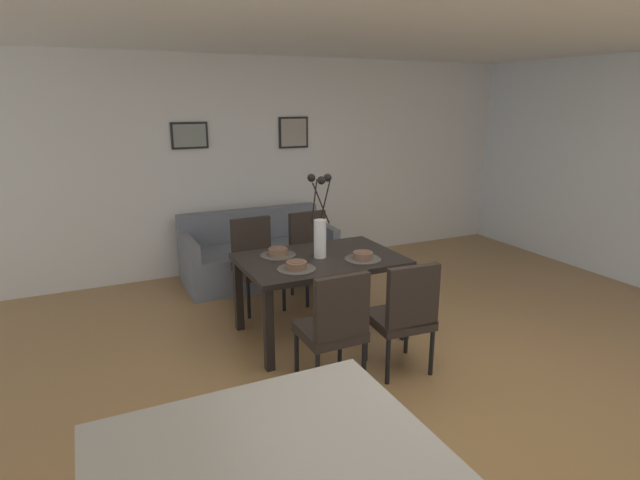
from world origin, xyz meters
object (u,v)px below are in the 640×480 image
at_px(bowl_far_left, 363,255).
at_px(framed_picture_center, 294,133).
at_px(dining_chair_far_left, 404,312).
at_px(dining_table, 320,267).
at_px(dining_chair_near_left, 335,324).
at_px(centerpiece_vase, 320,226).
at_px(bowl_near_left, 296,265).
at_px(dining_chair_near_right, 256,259).
at_px(bowl_near_right, 278,251).
at_px(framed_picture_left, 190,136).
at_px(dining_chair_far_right, 312,251).
at_px(sofa, 258,256).

distance_m(bowl_far_left, framed_picture_center, 2.56).
height_order(dining_chair_far_left, framed_picture_center, framed_picture_center).
distance_m(dining_table, framed_picture_center, 2.48).
bearing_deg(dining_chair_near_left, centerpiece_vase, 71.47).
bearing_deg(bowl_near_left, bowl_far_left, 0.00).
height_order(dining_chair_near_right, framed_picture_center, framed_picture_center).
height_order(dining_table, dining_chair_near_left, dining_chair_near_left).
xyz_separation_m(centerpiece_vase, bowl_far_left, (0.31, -0.21, -0.24)).
bearing_deg(dining_chair_near_right, bowl_near_right, -90.30).
bearing_deg(dining_chair_far_left, dining_chair_near_left, 175.86).
relative_size(centerpiece_vase, framed_picture_left, 1.74).
relative_size(dining_chair_near_right, dining_chair_far_right, 1.00).
height_order(dining_chair_far_right, bowl_near_left, dining_chair_far_right).
xyz_separation_m(dining_chair_near_right, dining_chair_far_right, (0.64, 0.01, 0.00)).
bearing_deg(framed_picture_left, bowl_near_right, -80.26).
xyz_separation_m(dining_chair_near_left, dining_chair_near_right, (-0.03, 1.74, 0.00)).
height_order(bowl_far_left, framed_picture_left, framed_picture_left).
height_order(bowl_near_right, sofa, bowl_near_right).
xyz_separation_m(dining_chair_far_right, bowl_near_left, (-0.64, -1.11, 0.27)).
bearing_deg(dining_chair_near_left, bowl_far_left, 46.80).
relative_size(centerpiece_vase, sofa, 0.42).
relative_size(dining_table, framed_picture_center, 3.60).
bearing_deg(dining_chair_near_right, dining_chair_far_right, 0.74).
relative_size(dining_table, dining_chair_near_right, 1.52).
relative_size(dining_table, centerpiece_vase, 1.90).
bearing_deg(dining_chair_far_right, dining_table, -110.09).
height_order(framed_picture_left, framed_picture_center, framed_picture_center).
relative_size(bowl_near_left, framed_picture_left, 0.40).
xyz_separation_m(dining_chair_near_left, framed_picture_left, (-0.36, 3.01, 1.18)).
distance_m(dining_chair_far_left, framed_picture_center, 3.29).
xyz_separation_m(dining_chair_near_right, sofa, (0.28, 0.78, -0.23)).
bearing_deg(dining_chair_near_right, dining_chair_near_left, -89.13).
distance_m(bowl_near_left, framed_picture_left, 2.56).
xyz_separation_m(dining_table, framed_picture_center, (0.65, 2.16, 1.04)).
distance_m(dining_chair_far_left, bowl_near_left, 0.95).
distance_m(dining_chair_far_left, bowl_far_left, 0.73).
height_order(dining_chair_far_right, sofa, dining_chair_far_right).
distance_m(bowl_near_right, bowl_far_left, 0.76).
bearing_deg(dining_chair_near_right, dining_table, -70.69).
relative_size(dining_chair_far_right, sofa, 0.53).
bearing_deg(dining_table, bowl_near_left, -145.93).
bearing_deg(bowl_far_left, dining_chair_far_left, -91.60).
bearing_deg(dining_table, bowl_far_left, -34.07).
relative_size(dining_chair_far_right, bowl_near_right, 5.41).
xyz_separation_m(dining_chair_near_right, bowl_near_left, (-0.00, -1.10, 0.27)).
bearing_deg(dining_chair_far_left, bowl_far_left, 88.40).
relative_size(dining_table, bowl_near_left, 8.24).
distance_m(dining_table, dining_chair_far_right, 0.97).
bearing_deg(framed_picture_center, bowl_near_left, -112.14).
xyz_separation_m(bowl_near_left, framed_picture_center, (0.96, 2.37, 0.91)).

